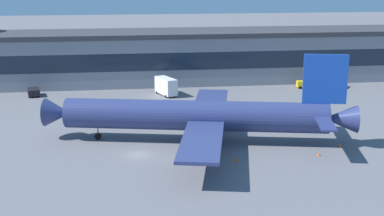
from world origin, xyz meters
name	(u,v)px	position (x,y,z in m)	size (l,w,h in m)	color
ground_plane	(138,154)	(0.00, 0.00, 0.00)	(600.00, 600.00, 0.00)	slate
terminal_building	(128,57)	(0.00, 59.86, 6.73)	(173.01, 18.42, 13.41)	gray
airliner	(201,116)	(10.97, 5.29, 4.64)	(53.10, 45.74, 15.46)	navy
baggage_tug	(340,83)	(52.78, 45.50, 1.09)	(3.70, 4.10, 1.85)	red
catering_truck	(166,86)	(8.43, 42.90, 2.29)	(5.00, 7.65, 4.15)	white
pushback_tractor	(34,92)	(-22.54, 46.15, 1.05)	(3.49, 5.22, 1.75)	black
follow_me_car	(306,84)	(44.14, 46.03, 1.09)	(4.55, 2.33, 1.85)	yellow
traffic_cone_0	(340,145)	(33.56, -0.88, 0.35)	(0.55, 0.55, 0.69)	#F2590C
traffic_cone_1	(319,154)	(28.58, -4.64, 0.28)	(0.45, 0.45, 0.56)	#F2590C
traffic_cone_2	(236,160)	(14.91, -5.62, 0.36)	(0.57, 0.57, 0.71)	#F2590C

